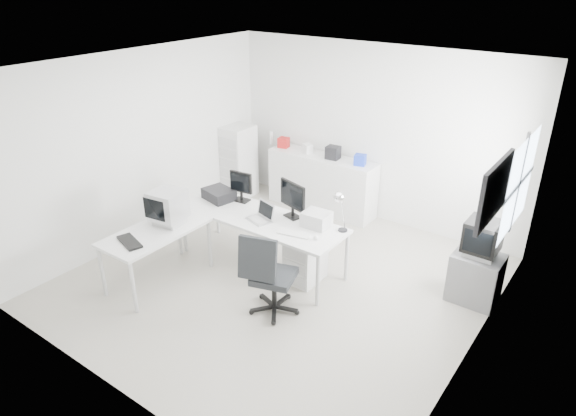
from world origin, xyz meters
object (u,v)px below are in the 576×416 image
Objects in this scene: crt_tv at (482,239)px; sideboard at (322,183)px; laptop at (259,213)px; lcd_monitor_large at (293,200)px; tv_cabinet at (475,278)px; inkjet_printer at (219,194)px; crt_monitor at (168,209)px; drawer_pedestal at (305,260)px; lcd_monitor_small at (241,187)px; office_chair at (274,273)px; filing_cabinet at (239,162)px; side_desk at (158,256)px; main_desk at (261,241)px; laser_printer at (316,219)px.

crt_tv reaches higher than sideboard.
laptop is 2.80m from crt_tv.
lcd_monitor_large reaches higher than tv_cabinet.
crt_monitor reaches higher than inkjet_printer.
drawer_pedestal is 1.20× the size of crt_tv.
laptop reaches higher than inkjet_printer.
lcd_monitor_small is 1.30× the size of laptop.
office_chair reaches higher than tv_cabinet.
filing_cabinet is (-2.62, 2.41, 0.11)m from office_chair.
lcd_monitor_large is at bearing 20.12° from inkjet_printer.
crt_monitor reaches higher than drawer_pedestal.
inkjet_printer is at bearing 90.00° from side_desk.
crt_monitor is 2.99m from sideboard.
office_chair is at bearing -138.81° from tv_cabinet.
lcd_monitor_large is 2.41m from crt_tv.
filing_cabinet reaches higher than crt_tv.
filing_cabinet is (-1.51, -0.38, 0.17)m from sideboard.
crt_tv is at bearing 23.62° from drawer_pedestal.
crt_monitor is at bearing 166.69° from office_chair.
drawer_pedestal is 1.39× the size of inkjet_printer.
tv_cabinet is at bearing 5.57° from lcd_monitor_small.
office_chair is at bearing -42.60° from filing_cabinet.
main_desk is 1.26× the size of sideboard.
sideboard is at bearing 159.04° from tv_cabinet.
sideboard is at bearing 117.72° from laser_printer.
office_chair is 1.69× the size of tv_cabinet.
lcd_monitor_small is at bearing 39.56° from inkjet_printer.
inkjet_printer is 0.36m from lcd_monitor_small.
inkjet_printer is (-0.85, 0.10, 0.45)m from main_desk.
inkjet_printer is 0.88× the size of lcd_monitor_large.
tv_cabinet is (3.51, 1.76, -0.64)m from crt_monitor.
drawer_pedestal is at bearing 4.09° from main_desk.
lcd_monitor_small is at bearing 66.80° from crt_monitor.
laptop is 0.68× the size of crt_tv.
office_chair is (0.73, -0.64, -0.32)m from laptop.
lcd_monitor_small is 0.34× the size of filing_cabinet.
side_desk is at bearing -150.25° from crt_tv.
crt_tv is at bearing 0.00° from tv_cabinet.
laser_printer is (1.60, 1.32, 0.47)m from side_desk.
crt_monitor is at bearing -68.63° from filing_cabinet.
drawer_pedestal is at bearing -156.38° from crt_tv.
office_chair reaches higher than inkjet_printer.
crt_tv is (3.51, 2.01, 0.48)m from side_desk.
tv_cabinet is (3.21, 0.66, -0.65)m from lcd_monitor_small.
crt_tv is (2.31, 0.66, -0.14)m from lcd_monitor_large.
crt_monitor is 0.31× the size of filing_cabinet.
main_desk is at bearing 132.93° from laptop.
laptop is at bearing -80.13° from sideboard.
lcd_monitor_large reaches higher than sideboard.
lcd_monitor_large is at bearing 48.37° from side_desk.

